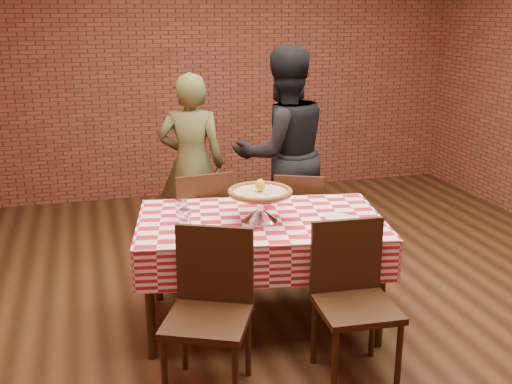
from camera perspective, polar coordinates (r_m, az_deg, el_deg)
The scene contains 19 objects.
ground at distance 4.68m, azimuth 5.43°, elevation -10.05°, with size 6.00×6.00×0.00m, color black.
back_wall at distance 7.08m, azimuth -3.08°, elevation 11.48°, with size 5.50×5.50×0.00m, color brown.
table at distance 4.23m, azimuth 0.41°, elevation -7.37°, with size 1.60×0.96×0.75m, color #341D0E.
tablecloth at distance 4.14m, azimuth 0.42°, elevation -4.27°, with size 1.64×1.00×0.27m, color red, non-canonical shape.
pizza_stand at distance 4.03m, azimuth 0.38°, elevation -1.38°, with size 0.42×0.42×0.18m, color silver, non-canonical shape.
pizza at distance 4.00m, azimuth 0.39°, elevation -0.05°, with size 0.42×0.42×0.03m, color beige.
lemon at distance 3.98m, azimuth 0.39°, elevation 0.62°, with size 0.07×0.07×0.08m, color yellow.
water_glass_left at distance 3.93m, azimuth -6.61°, elevation -2.46°, with size 0.08×0.08×0.12m, color white.
water_glass_right at distance 4.12m, azimuth -6.94°, elevation -1.58°, with size 0.08×0.08×0.12m, color white.
side_plate at distance 4.13m, azimuth 7.57°, elevation -2.35°, with size 0.17×0.17×0.01m, color white.
sweetener_packet_a at distance 4.01m, azimuth 9.63°, elevation -3.05°, with size 0.05×0.04×0.01m, color white.
sweetener_packet_b at distance 4.10m, azimuth 9.68°, elevation -2.63°, with size 0.05×0.04×0.01m, color white.
condiment_caddy at distance 4.33m, azimuth 1.13°, elevation -0.32°, with size 0.11×0.09×0.15m, color silver.
chair_near_left at distance 3.46m, azimuth -4.55°, elevation -11.57°, with size 0.45×0.45×0.93m, color #341D0E, non-canonical shape.
chair_near_right at distance 3.63m, azimuth 9.31°, elevation -10.41°, with size 0.44×0.44×0.92m, color #341D0E, non-canonical shape.
chair_far_left at distance 4.85m, azimuth -5.42°, elevation -3.09°, with size 0.44×0.44×0.92m, color #341D0E, non-canonical shape.
chair_far_right at distance 5.01m, azimuth 4.05°, elevation -2.76°, with size 0.39×0.39×0.86m, color #341D0E, non-canonical shape.
diner_olive at distance 5.38m, azimuth -5.99°, elevation 2.57°, with size 0.58×0.38×1.58m, color brown.
diner_black at distance 5.25m, azimuth 2.50°, elevation 3.55°, with size 0.88×0.68×1.81m, color black.
Camera 1 is at (-1.54, -3.88, 2.11)m, focal length 43.17 mm.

